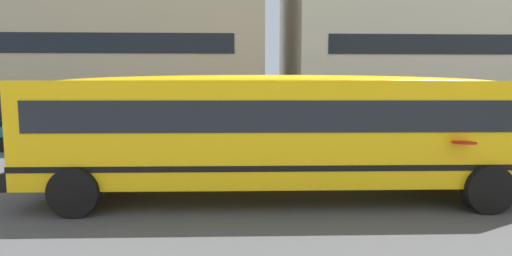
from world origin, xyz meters
The scene contains 7 objects.
ground_plane centered at (0.00, 0.00, 0.00)m, with size 400.00×400.00×0.00m, color #4C4C4F.
sidewalk_far centered at (0.00, 8.40, 0.01)m, with size 120.00×3.00×0.01m, color gray.
lane_centreline centered at (0.00, 0.00, 0.00)m, with size 110.00×0.16×0.01m, color silver.
school_bus centered at (1.14, -1.86, 1.60)m, with size 12.01×2.84×2.69m.
parked_car_beige_end_of_row centered at (10.30, 5.58, 0.84)m, with size 3.94×1.96×1.64m.
apartment_block_far_left centered at (-9.29, 14.84, 8.25)m, with size 21.02×9.94×16.50m.
apartment_block_far_centre centered at (12.44, 16.38, 8.25)m, with size 18.43×13.01×16.50m.
Camera 1 is at (0.19, -9.40, 2.23)m, focal length 24.34 mm.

